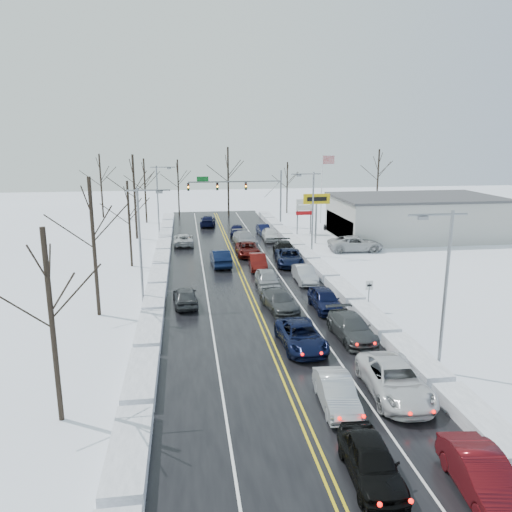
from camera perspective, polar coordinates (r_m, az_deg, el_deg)
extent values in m
plane|color=white|center=(43.79, -1.19, -3.29)|extent=(160.00, 160.00, 0.00)
cube|color=black|center=(45.69, -1.49, -2.57)|extent=(14.00, 84.00, 0.01)
cube|color=white|center=(45.48, -11.06, -2.91)|extent=(1.59, 72.00, 0.74)
cube|color=white|center=(47.14, 7.73, -2.19)|extent=(1.59, 72.00, 0.74)
cylinder|color=slate|center=(71.44, 2.85, 6.56)|extent=(0.24, 0.24, 8.00)
cylinder|color=slate|center=(70.23, -2.40, 8.50)|extent=(13.00, 0.18, 0.18)
cylinder|color=slate|center=(71.06, 1.90, 7.67)|extent=(2.33, 0.10, 2.33)
cube|color=#0C591E|center=(69.89, -6.12, 8.74)|extent=(1.60, 0.08, 0.70)
cube|color=black|center=(70.46, -1.17, 7.99)|extent=(0.32, 0.25, 1.05)
sphere|color=#3F0705|center=(70.27, -1.16, 8.22)|extent=(0.20, 0.20, 0.20)
sphere|color=orange|center=(70.30, -1.15, 7.98)|extent=(0.22, 0.22, 0.22)
sphere|color=black|center=(70.33, -1.15, 7.74)|extent=(0.20, 0.20, 0.20)
cube|color=black|center=(70.08, -4.45, 7.92)|extent=(0.32, 0.25, 1.05)
sphere|color=#3F0705|center=(69.89, -4.44, 8.16)|extent=(0.20, 0.20, 0.20)
sphere|color=orange|center=(69.92, -4.44, 7.91)|extent=(0.22, 0.22, 0.22)
sphere|color=black|center=(69.95, -4.44, 7.67)|extent=(0.20, 0.20, 0.20)
cube|color=black|center=(69.94, -7.75, 7.83)|extent=(0.32, 0.25, 1.05)
sphere|color=#3F0705|center=(69.75, -7.76, 8.06)|extent=(0.20, 0.20, 0.20)
sphere|color=orange|center=(69.78, -7.75, 7.82)|extent=(0.22, 0.22, 0.22)
sphere|color=black|center=(69.81, -7.74, 7.57)|extent=(0.20, 0.20, 0.20)
cylinder|color=slate|center=(60.48, 6.87, 4.05)|extent=(0.20, 0.20, 5.60)
cube|color=#DEB70B|center=(60.11, 6.94, 6.50)|extent=(3.20, 0.30, 1.20)
cube|color=black|center=(59.95, 6.98, 6.48)|extent=(2.40, 0.04, 0.50)
cylinder|color=slate|center=(66.14, 4.75, 4.22)|extent=(0.16, 0.16, 4.00)
cylinder|color=slate|center=(66.56, 6.27, 4.24)|extent=(0.16, 0.16, 4.00)
cube|color=white|center=(66.01, 5.56, 6.20)|extent=(2.20, 0.22, 0.70)
cube|color=white|center=(66.12, 5.54, 5.51)|extent=(2.20, 0.22, 0.70)
cube|color=#B50D12|center=(66.22, 5.53, 4.91)|extent=(2.20, 0.22, 0.50)
cylinder|color=slate|center=(37.94, 12.75, -4.58)|extent=(0.08, 0.08, 2.20)
cube|color=white|center=(37.67, 12.83, -3.28)|extent=(0.55, 0.05, 0.70)
cube|color=black|center=(37.64, 12.85, -3.30)|extent=(0.35, 0.02, 0.15)
cylinder|color=silver|center=(74.75, 7.50, 7.55)|extent=(0.14, 0.14, 10.00)
cube|color=#AAAAA5|center=(67.09, 17.65, 4.19)|extent=(20.00, 12.00, 5.00)
cube|color=#262628|center=(63.56, 9.47, 3.33)|extent=(0.10, 11.00, 2.80)
cube|color=#3F3F42|center=(66.74, 17.82, 6.43)|extent=(20.40, 12.40, 0.30)
cylinder|color=slate|center=(28.43, 20.80, -4.12)|extent=(0.18, 0.18, 9.00)
cylinder|color=slate|center=(27.11, 20.08, 4.47)|extent=(3.20, 0.12, 0.12)
cube|color=slate|center=(26.77, 18.53, 4.15)|extent=(0.50, 0.25, 0.18)
cylinder|color=slate|center=(53.98, 6.50, 4.75)|extent=(0.18, 0.18, 9.00)
cylinder|color=slate|center=(53.30, 5.78, 9.31)|extent=(3.20, 0.12, 0.12)
cube|color=slate|center=(53.12, 4.92, 9.15)|extent=(0.50, 0.25, 0.18)
cylinder|color=slate|center=(38.63, -13.09, 0.96)|extent=(0.18, 0.18, 9.00)
cylinder|color=slate|center=(37.89, -12.23, 7.35)|extent=(3.20, 0.12, 0.12)
cube|color=slate|center=(37.86, -11.00, 7.18)|extent=(0.50, 0.25, 0.18)
cylinder|color=slate|center=(66.20, -11.16, 6.20)|extent=(0.18, 0.18, 9.00)
cylinder|color=slate|center=(65.77, -10.62, 9.95)|extent=(3.20, 0.12, 0.12)
cube|color=slate|center=(65.75, -9.91, 9.84)|extent=(0.50, 0.25, 0.18)
cylinder|color=#2D231C|center=(23.85, -22.24, -7.61)|extent=(0.24, 0.24, 9.00)
cylinder|color=#2D231C|center=(36.99, -18.01, 0.88)|extent=(0.27, 0.27, 10.00)
cylinder|color=#2D231C|center=(50.60, -14.25, 3.54)|extent=(0.23, 0.23, 8.50)
cylinder|color=#2D231C|center=(64.33, -13.69, 6.54)|extent=(0.28, 0.28, 10.50)
cylinder|color=#2D231C|center=(76.23, -12.55, 7.27)|extent=(0.25, 0.25, 9.50)
cylinder|color=#2D231C|center=(82.97, -17.27, 7.65)|extent=(0.27, 0.27, 10.00)
cylinder|color=#2D231C|center=(83.01, -8.87, 7.75)|extent=(0.24, 0.24, 9.00)
cylinder|color=#2D231C|center=(81.23, -3.19, 8.47)|extent=(0.29, 0.29, 11.00)
cylinder|color=#2D231C|center=(84.28, 3.58, 7.79)|extent=(0.23, 0.23, 8.50)
cylinder|color=#2D231C|center=(89.28, 13.74, 8.41)|extent=(0.28, 0.28, 10.50)
imported|color=black|center=(21.27, 12.90, -23.50)|extent=(2.05, 4.58, 1.53)
imported|color=#AAADB3|center=(25.44, 9.12, -16.58)|extent=(1.79, 4.49, 1.45)
imported|color=black|center=(31.45, 5.15, -10.31)|extent=(2.63, 5.40, 1.48)
imported|color=#3A3C3E|center=(37.67, 2.68, -6.15)|extent=(2.61, 5.11, 1.42)
imported|color=#929599|center=(42.65, 1.33, -3.76)|extent=(2.05, 4.78, 1.61)
imported|color=#4B0D0A|center=(48.89, 0.19, -1.49)|extent=(1.81, 4.56, 1.48)
imported|color=#430B09|center=(54.39, -0.95, 0.06)|extent=(2.43, 5.16, 1.43)
imported|color=gray|center=(59.37, -1.31, 1.22)|extent=(2.87, 5.77, 1.61)
imported|color=black|center=(65.31, -2.20, 2.35)|extent=(2.21, 4.43, 1.45)
imported|color=#4E0A0F|center=(21.69, 24.26, -23.65)|extent=(2.14, 4.87, 1.56)
imported|color=silver|center=(26.98, 15.50, -15.06)|extent=(3.06, 6.02, 1.63)
imported|color=#393B3D|center=(33.11, 10.81, -9.25)|extent=(2.34, 5.29, 1.51)
imported|color=black|center=(38.03, 7.86, -6.08)|extent=(1.89, 4.64, 1.58)
imported|color=#A3A5AB|center=(44.72, 5.57, -2.99)|extent=(1.63, 4.52, 1.48)
imported|color=black|center=(50.63, 3.78, -0.99)|extent=(3.18, 5.83, 1.55)
imported|color=black|center=(53.97, 3.24, -0.06)|extent=(2.67, 5.60, 1.57)
imported|color=silver|center=(62.12, 1.63, 1.77)|extent=(2.07, 4.68, 1.56)
imported|color=black|center=(65.99, 0.88, 2.48)|extent=(1.64, 4.09, 1.32)
imported|color=black|center=(50.23, -4.06, -1.11)|extent=(1.98, 5.11, 1.66)
imported|color=#BDBDBF|center=(60.14, -8.25, 1.24)|extent=(2.32, 4.96, 1.37)
imported|color=black|center=(72.72, -5.52, 3.45)|extent=(2.58, 5.41, 1.52)
imported|color=#393B3E|center=(38.97, -8.05, -5.59)|extent=(2.07, 4.48, 1.49)
imported|color=#BABABC|center=(57.63, 11.27, 0.57)|extent=(6.30, 3.17, 1.71)
imported|color=#434548|center=(63.22, 12.49, 1.66)|extent=(2.54, 5.61, 1.59)
imported|color=black|center=(68.47, 8.87, 2.72)|extent=(2.02, 4.51, 1.50)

